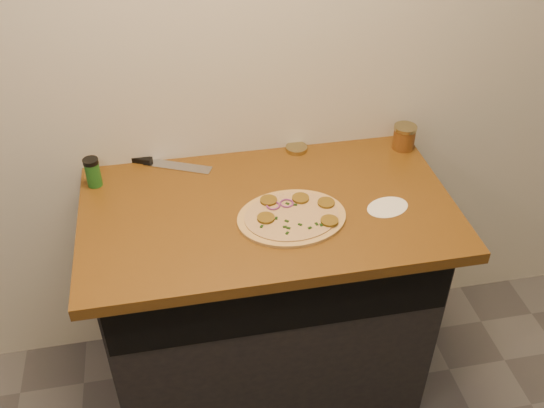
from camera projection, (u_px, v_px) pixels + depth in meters
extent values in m
cube|color=beige|center=(248.00, 32.00, 1.93)|extent=(4.00, 0.02, 2.70)
cube|color=black|center=(267.00, 299.00, 2.26)|extent=(1.10, 0.60, 0.86)
cube|color=brown|center=(268.00, 210.00, 1.96)|extent=(1.20, 0.70, 0.04)
cylinder|color=tan|center=(292.00, 218.00, 1.89)|extent=(0.36, 0.36, 0.01)
cylinder|color=beige|center=(292.00, 216.00, 1.89)|extent=(0.31, 0.31, 0.00)
cylinder|color=brown|center=(301.00, 198.00, 1.95)|extent=(0.06, 0.06, 0.01)
cylinder|color=brown|center=(266.00, 218.00, 1.87)|extent=(0.06, 0.06, 0.01)
cylinder|color=brown|center=(269.00, 200.00, 1.94)|extent=(0.06, 0.06, 0.01)
cylinder|color=brown|center=(326.00, 203.00, 1.93)|extent=(0.06, 0.06, 0.01)
cylinder|color=brown|center=(329.00, 221.00, 1.86)|extent=(0.06, 0.06, 0.01)
torus|color=#752B72|center=(287.00, 203.00, 1.93)|extent=(0.05, 0.05, 0.01)
torus|color=#752B72|center=(273.00, 205.00, 1.92)|extent=(0.05, 0.05, 0.01)
cube|color=black|center=(287.00, 203.00, 1.93)|extent=(0.01, 0.01, 0.00)
cube|color=black|center=(287.00, 233.00, 1.82)|extent=(0.01, 0.01, 0.00)
cube|color=black|center=(317.00, 224.00, 1.85)|extent=(0.01, 0.01, 0.00)
cube|color=black|center=(266.00, 218.00, 1.87)|extent=(0.01, 0.01, 0.00)
cube|color=black|center=(287.00, 221.00, 1.86)|extent=(0.01, 0.01, 0.00)
cube|color=black|center=(276.00, 218.00, 1.87)|extent=(0.01, 0.01, 0.00)
cube|color=black|center=(300.00, 225.00, 1.85)|extent=(0.01, 0.01, 0.00)
cube|color=black|center=(285.00, 227.00, 1.84)|extent=(0.01, 0.01, 0.00)
cube|color=black|center=(288.00, 228.00, 1.84)|extent=(0.01, 0.01, 0.00)
cube|color=black|center=(295.00, 205.00, 1.93)|extent=(0.01, 0.01, 0.00)
cube|color=black|center=(321.00, 225.00, 1.85)|extent=(0.01, 0.01, 0.00)
cube|color=black|center=(310.00, 228.00, 1.84)|extent=(0.01, 0.01, 0.00)
cube|color=black|center=(271.00, 221.00, 1.86)|extent=(0.01, 0.01, 0.00)
cube|color=black|center=(262.00, 226.00, 1.84)|extent=(0.01, 0.01, 0.00)
cube|color=#B7BAC1|center=(178.00, 166.00, 2.12)|extent=(0.24, 0.14, 0.01)
cube|color=black|center=(134.00, 159.00, 2.15)|extent=(0.13, 0.08, 0.02)
cylinder|color=#9A8A59|center=(297.00, 148.00, 2.20)|extent=(0.09, 0.09, 0.02)
cylinder|color=#A61011|center=(404.00, 139.00, 2.20)|extent=(0.08, 0.08, 0.08)
cylinder|color=#9A8A59|center=(406.00, 128.00, 2.17)|extent=(0.08, 0.08, 0.01)
cylinder|color=#1D5A1C|center=(93.00, 174.00, 2.01)|extent=(0.05, 0.05, 0.09)
cylinder|color=black|center=(90.00, 161.00, 1.98)|extent=(0.05, 0.05, 0.02)
cylinder|color=white|center=(388.00, 207.00, 1.94)|extent=(0.18, 0.18, 0.00)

